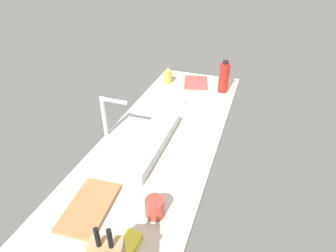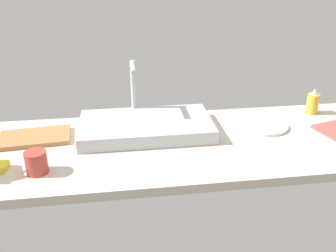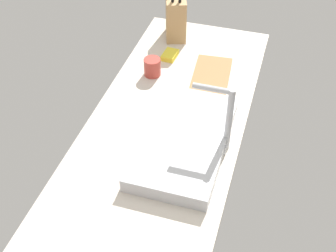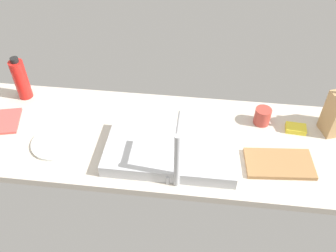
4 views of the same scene
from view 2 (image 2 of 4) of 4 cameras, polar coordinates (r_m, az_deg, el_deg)
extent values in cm
cube|color=beige|center=(146.37, -0.22, -3.25)|extent=(191.45, 60.42, 3.50)
cube|color=#B7BABF|center=(152.79, -3.47, -0.08)|extent=(54.68, 29.93, 5.65)
cylinder|color=#B7BABF|center=(162.21, -5.40, 5.49)|extent=(2.40, 2.40, 27.02)
cylinder|color=#B7BABF|center=(151.85, -5.45, 9.06)|extent=(2.00, 13.67, 2.00)
cylinder|color=#B7BABF|center=(166.62, -4.04, 1.83)|extent=(1.60, 1.60, 4.00)
cube|color=#9E7042|center=(157.26, -20.12, -1.70)|extent=(29.08, 18.10, 1.80)
cylinder|color=gold|center=(183.68, 21.65, 3.25)|extent=(5.46, 5.46, 9.46)
cone|color=silver|center=(181.65, 21.96, 5.03)|extent=(3.01, 3.01, 2.80)
cylinder|color=silver|center=(164.35, 14.71, 0.13)|extent=(20.90, 20.90, 1.20)
cylinder|color=#B23D33|center=(132.55, -19.89, -5.36)|extent=(7.44, 7.44, 8.02)
camera|label=1|loc=(1.30, -63.63, 21.59)|focal=30.29mm
camera|label=3|loc=(2.16, 35.70, 35.54)|focal=48.74mm
camera|label=4|loc=(2.47, -10.10, 36.35)|focal=39.26mm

